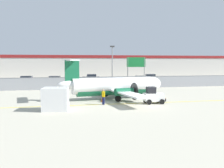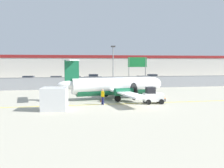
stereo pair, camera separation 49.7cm
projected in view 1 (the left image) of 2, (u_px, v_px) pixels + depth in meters
The scene contains 19 objects.
ground_plane at pixel (133, 103), 28.02m from camera, with size 140.00×140.00×0.01m.
perimeter_fence at pixel (107, 82), 43.54m from camera, with size 98.00×0.10×2.10m.
parking_lot_strip at pixel (98, 83), 54.85m from camera, with size 98.00×17.00×0.12m.
background_building at pixel (88, 67), 72.61m from camera, with size 91.00×8.10×6.50m.
commuter_airplane at pixel (115, 86), 31.40m from camera, with size 13.77×16.05×4.92m.
baggage_tug at pixel (153, 96), 27.88m from camera, with size 2.35×1.42×1.88m.
ground_crew_worker at pixel (103, 96), 27.16m from camera, with size 0.45×0.53×1.70m.
cargo_container at pixel (56, 99), 23.96m from camera, with size 2.63×2.28×2.20m.
traffic_cone_near_left at pixel (164, 96), 31.92m from camera, with size 0.36×0.36×0.64m.
traffic_cone_near_right at pixel (102, 99), 29.14m from camera, with size 0.36×0.36×0.64m.
parked_car_0 at pixel (26, 80), 52.76m from camera, with size 4.35×2.33×1.58m.
parked_car_1 at pixel (54, 80), 52.11m from camera, with size 4.37×2.38×1.58m.
parked_car_2 at pixel (74, 80), 51.21m from camera, with size 4.35×2.34×1.58m.
parked_car_3 at pixel (91, 77), 60.07m from camera, with size 4.38×2.40×1.58m.
parked_car_4 at pixel (130, 81), 49.58m from camera, with size 4.37×2.38×1.58m.
parked_car_5 at pixel (142, 79), 53.47m from camera, with size 4.28×2.16×1.58m.
parked_car_6 at pixel (151, 77), 60.53m from camera, with size 4.37×2.37×1.58m.
apron_light_pole at pixel (112, 64), 40.70m from camera, with size 0.70×0.30×7.27m.
highway_sign at pixel (136, 65), 46.23m from camera, with size 3.60×0.14×5.50m.
Camera 1 is at (-7.81, -24.69, 4.67)m, focal length 40.00 mm.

